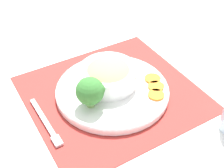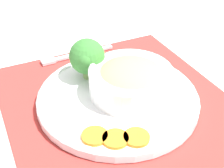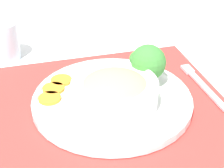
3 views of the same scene
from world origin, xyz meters
TOP-DOWN VIEW (x-y plane):
  - ground_plane at (0.00, 0.00)m, footprint 4.00×4.00m
  - placemat at (0.00, 0.00)m, footprint 0.49×0.47m
  - plate at (0.00, 0.00)m, footprint 0.32×0.32m
  - bowl at (-0.00, -0.03)m, footprint 0.16×0.16m
  - broccoli_floret at (0.08, 0.04)m, footprint 0.07×0.07m
  - carrot_slice_near at (-0.09, 0.08)m, footprint 0.04×0.04m
  - carrot_slice_middle at (-0.11, 0.05)m, footprint 0.04×0.04m
  - carrot_slice_far at (-0.12, 0.01)m, footprint 0.04×0.04m
  - water_glass at (-0.22, 0.25)m, footprint 0.08×0.08m
  - fork at (0.20, 0.05)m, footprint 0.04×0.18m

SIDE VIEW (x-z plane):
  - ground_plane at x=0.00m, z-range 0.00..0.00m
  - placemat at x=0.00m, z-range 0.00..0.00m
  - fork at x=0.20m, z-range 0.00..0.01m
  - plate at x=0.00m, z-range 0.00..0.03m
  - carrot_slice_near at x=-0.09m, z-range 0.02..0.03m
  - carrot_slice_middle at x=-0.11m, z-range 0.02..0.03m
  - carrot_slice_far at x=-0.12m, z-range 0.02..0.03m
  - water_glass at x=-0.22m, z-range 0.00..0.09m
  - bowl at x=0.00m, z-range 0.02..0.08m
  - broccoli_floret at x=0.08m, z-range 0.03..0.11m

